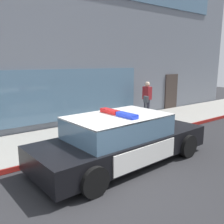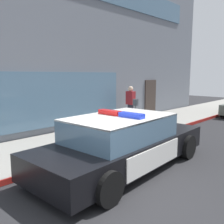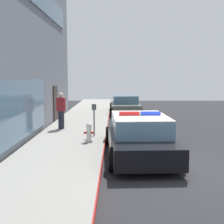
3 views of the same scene
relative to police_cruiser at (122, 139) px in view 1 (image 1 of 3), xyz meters
name	(u,v)px [view 1 (image 1 of 3)]	position (x,y,z in m)	size (l,w,h in m)	color
ground	(86,192)	(-1.65, -0.79, -0.68)	(48.00, 48.00, 0.00)	#262628
sidewalk	(31,146)	(-1.65, 2.66, -0.61)	(48.00, 2.92, 0.15)	gray
curb_red_paint	(49,160)	(-1.65, 1.18, -0.61)	(28.80, 0.04, 0.14)	maroon
storefront_building	(11,33)	(-0.30, 8.83, 3.58)	(24.45, 9.42, 8.52)	slate
police_cruiser	(122,139)	(0.00, 0.00, 0.00)	(5.27, 2.33, 1.49)	black
fire_hydrant	(122,125)	(1.45, 1.79, -0.18)	(0.34, 0.39, 0.73)	silver
pedestrian_on_sidewalk	(147,99)	(4.30, 3.34, 0.33)	(0.28, 0.40, 1.71)	#23232D
parking_meter	(146,107)	(2.56, 1.67, 0.40)	(0.12, 0.18, 1.34)	slate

